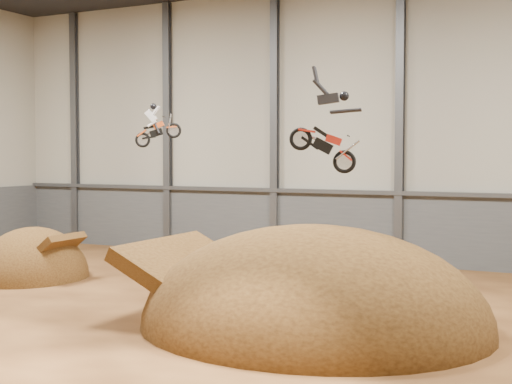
% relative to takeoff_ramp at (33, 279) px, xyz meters
% --- Properties ---
extents(floor, '(40.00, 40.00, 0.00)m').
position_rel_takeoff_ramp_xyz_m(floor, '(10.10, -4.13, 0.00)').
color(floor, '#4B2B14').
rests_on(floor, ground).
extents(back_wall, '(40.00, 0.10, 14.00)m').
position_rel_takeoff_ramp_xyz_m(back_wall, '(10.10, 10.87, 7.00)').
color(back_wall, '#A8A495').
rests_on(back_wall, ground).
extents(lower_band_back, '(39.80, 0.18, 3.50)m').
position_rel_takeoff_ramp_xyz_m(lower_band_back, '(10.10, 10.77, 1.75)').
color(lower_band_back, '#4C4F53').
rests_on(lower_band_back, ground).
extents(steel_rail, '(39.80, 0.35, 0.20)m').
position_rel_takeoff_ramp_xyz_m(steel_rail, '(10.10, 10.62, 3.55)').
color(steel_rail, '#47494F').
rests_on(steel_rail, lower_band_back).
extents(steel_column_0, '(0.40, 0.36, 13.90)m').
position_rel_takeoff_ramp_xyz_m(steel_column_0, '(-6.57, 10.67, 7.00)').
color(steel_column_0, '#47494F').
rests_on(steel_column_0, ground).
extents(steel_column_1, '(0.40, 0.36, 13.90)m').
position_rel_takeoff_ramp_xyz_m(steel_column_1, '(0.10, 10.67, 7.00)').
color(steel_column_1, '#47494F').
rests_on(steel_column_1, ground).
extents(steel_column_2, '(0.40, 0.36, 13.90)m').
position_rel_takeoff_ramp_xyz_m(steel_column_2, '(6.77, 10.67, 7.00)').
color(steel_column_2, '#47494F').
rests_on(steel_column_2, ground).
extents(steel_column_3, '(0.40, 0.36, 13.90)m').
position_rel_takeoff_ramp_xyz_m(steel_column_3, '(13.43, 10.67, 7.00)').
color(steel_column_3, '#47494F').
rests_on(steel_column_3, ground).
extents(takeoff_ramp, '(4.54, 5.23, 4.54)m').
position_rel_takeoff_ramp_xyz_m(takeoff_ramp, '(0.00, 0.00, 0.00)').
color(takeoff_ramp, '#39220E').
rests_on(takeoff_ramp, ground).
extents(landing_ramp, '(11.17, 9.88, 6.44)m').
position_rel_takeoff_ramp_xyz_m(landing_ramp, '(14.23, -2.82, 0.00)').
color(landing_ramp, '#39220E').
rests_on(landing_ramp, ground).
extents(fmx_rider_a, '(2.38, 1.66, 2.18)m').
position_rel_takeoff_ramp_xyz_m(fmx_rider_a, '(6.37, 0.51, 6.77)').
color(fmx_rider_a, '#D6501C').
extents(fmx_rider_b, '(3.98, 1.83, 3.71)m').
position_rel_takeoff_ramp_xyz_m(fmx_rider_b, '(14.16, -2.30, 6.54)').
color(fmx_rider_b, red).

